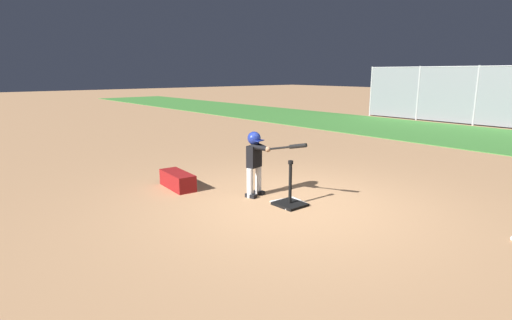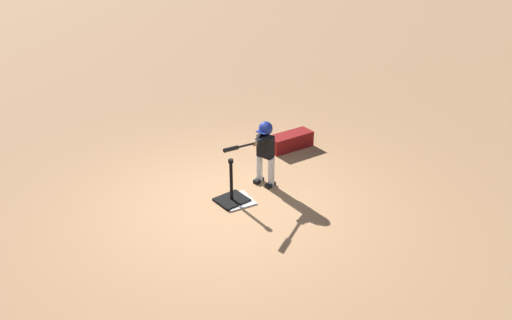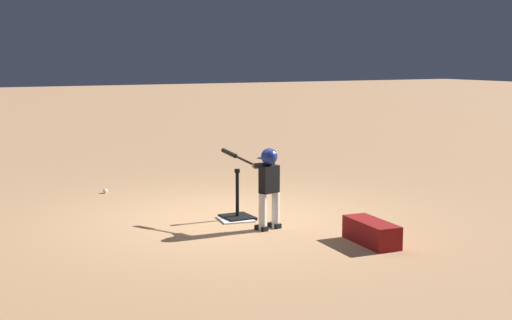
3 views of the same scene
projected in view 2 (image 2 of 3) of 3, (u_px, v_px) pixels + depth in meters
ground_plane at (230, 204)px, 7.35m from camera, size 90.00×90.00×0.00m
home_plate at (237, 201)px, 7.42m from camera, size 0.51×0.51×0.02m
batting_tee at (232, 196)px, 7.38m from camera, size 0.44×0.39×0.70m
batter_child at (264, 146)px, 7.57m from camera, size 1.04×0.43×1.06m
equipment_bag at (290, 141)px, 9.03m from camera, size 0.86×0.39×0.28m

